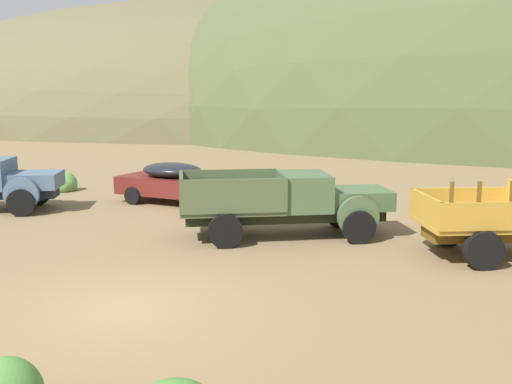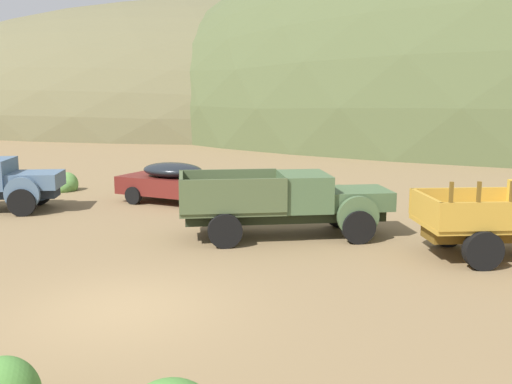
% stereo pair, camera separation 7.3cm
% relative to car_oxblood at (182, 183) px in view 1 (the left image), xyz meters
% --- Properties ---
extents(ground_plane, '(300.00, 300.00, 0.00)m').
position_rel_car_oxblood_xyz_m(ground_plane, '(2.58, -10.71, -0.82)').
color(ground_plane, olive).
extents(hill_far_left, '(101.54, 63.27, 31.75)m').
position_rel_car_oxblood_xyz_m(hill_far_left, '(-15.04, 55.19, -0.82)').
color(hill_far_left, brown).
rests_on(hill_far_left, ground).
extents(car_oxblood, '(5.28, 2.91, 1.57)m').
position_rel_car_oxblood_xyz_m(car_oxblood, '(0.00, 0.00, 0.00)').
color(car_oxblood, maroon).
rests_on(car_oxblood, ground).
extents(truck_weathered_green, '(6.47, 3.97, 1.91)m').
position_rel_car_oxblood_xyz_m(truck_weathered_green, '(5.11, -4.09, 0.20)').
color(truck_weathered_green, '#232B1B').
rests_on(truck_weathered_green, ground).
extents(bush_lone_scrub, '(0.89, 0.93, 0.81)m').
position_rel_car_oxblood_xyz_m(bush_lone_scrub, '(3.81, -0.61, -0.60)').
color(bush_lone_scrub, '#4C8438').
rests_on(bush_lone_scrub, ground).
extents(bush_between_trucks, '(1.12, 1.18, 1.04)m').
position_rel_car_oxblood_xyz_m(bush_between_trucks, '(-5.99, 1.67, -0.57)').
color(bush_between_trucks, '#5B8E42').
rests_on(bush_between_trucks, ground).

